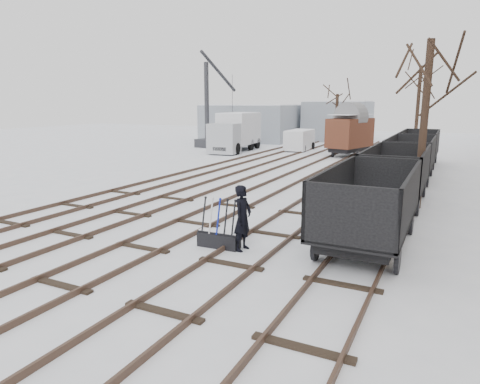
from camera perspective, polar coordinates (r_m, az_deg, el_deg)
The scene contains 17 objects.
ground at distance 13.25m, azimuth -12.91°, elevation -7.36°, with size 120.00×120.00×0.00m, color white.
tracks at distance 25.00m, azimuth 7.24°, elevation 2.01°, with size 13.90×52.00×0.16m.
shed_left at distance 50.28m, azimuth 1.66°, elevation 9.25°, with size 10.00×8.00×4.10m.
shed_right at distance 51.09m, azimuth 12.92°, elevation 9.22°, with size 7.00×6.00×4.50m.
ground_frame at distance 12.97m, azimuth -2.84°, elevation -6.16°, with size 1.31×0.45×1.49m.
worker at distance 12.52m, azimuth 0.36°, elevation -3.49°, with size 0.71×0.47×1.96m, color black.
freight_wagon_a at distance 13.45m, azimuth 16.81°, elevation -3.22°, with size 2.34×5.85×2.39m.
freight_wagon_b at distance 19.66m, azimuth 20.02°, elevation 1.21°, with size 2.34×5.85×2.39m.
freight_wagon_c at distance 25.96m, azimuth 21.69°, elevation 3.51°, with size 2.34×5.85×2.39m.
freight_wagon_d at distance 32.30m, azimuth 22.71°, elevation 4.90°, with size 2.34×5.85×2.39m.
box_van_wagon at distance 36.23m, azimuth 14.47°, elevation 7.77°, with size 3.41×4.88×3.38m.
lorry at distance 38.76m, azimuth -0.59°, elevation 8.07°, with size 2.96×7.70×3.42m.
panel_van at distance 39.92m, azimuth 7.94°, elevation 6.92°, with size 2.02×4.30×1.86m.
crane at distance 42.47m, azimuth -4.27°, elevation 9.23°, with size 2.15×5.44×9.14m.
tree_near at distance 18.81m, azimuth 23.29°, elevation 8.02°, with size 0.30×0.30×6.71m, color black.
tree_far_left at distance 43.57m, azimuth 12.72°, elevation 9.26°, with size 0.30×0.30×5.13m, color black.
tree_far_right at distance 40.74m, azimuth 22.59°, elevation 10.09°, with size 0.30×0.30×7.40m, color black.
Camera 1 is at (8.05, -9.61, 4.28)m, focal length 32.00 mm.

